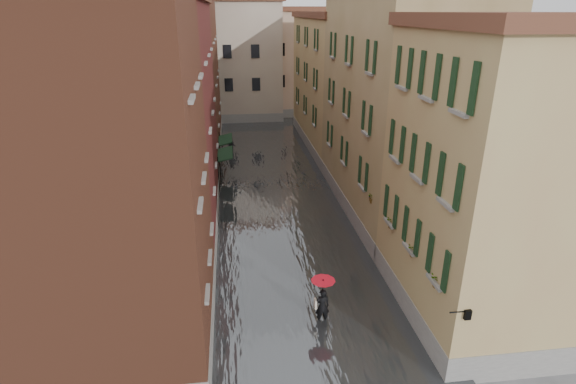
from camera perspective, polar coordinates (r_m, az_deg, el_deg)
ground at (r=21.09m, az=1.91°, el=-12.81°), size 120.00×120.00×0.00m
floodwater at (r=32.49m, az=-1.68°, el=0.44°), size 10.00×60.00×0.20m
building_left_near at (r=16.59m, az=-21.23°, el=0.95°), size 6.00×8.00×13.00m
building_left_mid at (r=27.03m, az=-16.07°, el=8.80°), size 6.00×14.00×12.50m
building_left_far at (r=41.59m, az=-13.33°, el=14.49°), size 6.00×16.00×14.00m
building_right_near at (r=19.08m, az=24.40°, el=0.73°), size 6.00×8.00×11.50m
building_right_mid at (r=28.43m, az=13.42°, el=10.19°), size 6.00×14.00×13.00m
building_right_far at (r=42.71m, az=6.36°, el=13.42°), size 6.00×16.00×11.50m
building_end_cream at (r=55.36m, az=-7.65°, el=16.09°), size 12.00×9.00×13.00m
building_end_pink at (r=58.08m, az=1.64°, el=16.04°), size 10.00×9.00×12.00m
awning_near at (r=32.57m, az=-8.04°, el=4.71°), size 1.09×3.14×2.80m
awning_far at (r=36.28m, az=-8.02°, el=6.50°), size 1.09×2.98×2.80m
wall_lantern at (r=16.00m, az=21.71°, el=-14.16°), size 0.71×0.22×0.35m
window_planters at (r=19.76m, az=14.28°, el=-4.30°), size 0.59×8.45×0.84m
pedestrian_main at (r=18.72m, az=4.40°, el=-13.15°), size 0.99×0.99×2.06m
pedestrian_far at (r=40.43m, az=-7.21°, el=5.75°), size 0.88×0.72×1.68m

